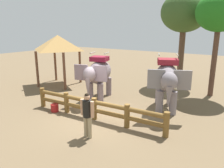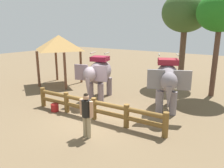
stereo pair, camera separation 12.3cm
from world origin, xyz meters
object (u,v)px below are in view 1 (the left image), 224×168
object	(u,v)px
elephant_near_left	(99,74)
tree_far_left	(220,13)
tourist_woman_in_black	(87,112)
tree_back_center	(184,13)
elephant_center	(167,79)
log_fence	(94,107)
thatched_shelter	(58,44)
feed_bucket	(55,108)

from	to	relation	value
elephant_near_left	tree_far_left	distance (m)	7.91
tourist_woman_in_black	tree_back_center	xyz separation A→B (m)	(0.39, 10.36, 4.15)
elephant_near_left	elephant_center	size ratio (longest dim) A/B	0.97
elephant_center	tourist_woman_in_black	world-z (taller)	elephant_center
log_fence	thatched_shelter	distance (m)	7.64
elephant_near_left	tree_far_left	size ratio (longest dim) A/B	0.54
elephant_near_left	feed_bucket	bearing A→B (deg)	-102.84
thatched_shelter	tree_far_left	xyz separation A→B (m)	(10.05, 3.40, 1.94)
log_fence	feed_bucket	xyz separation A→B (m)	(-2.31, -0.38, -0.41)
tourist_woman_in_black	feed_bucket	size ratio (longest dim) A/B	4.56
elephant_near_left	thatched_shelter	size ratio (longest dim) A/B	0.91
tree_back_center	tourist_woman_in_black	bearing A→B (deg)	-92.13
elephant_center	feed_bucket	size ratio (longest dim) A/B	8.71
thatched_shelter	elephant_center	bearing A→B (deg)	-4.26
log_fence	elephant_center	world-z (taller)	elephant_center
log_fence	elephant_near_left	bearing A→B (deg)	123.23
thatched_shelter	feed_bucket	world-z (taller)	thatched_shelter
elephant_near_left	elephant_center	xyz separation A→B (m)	(3.98, 0.52, 0.07)
tourist_woman_in_black	thatched_shelter	size ratio (longest dim) A/B	0.49
log_fence	tree_back_center	distance (m)	10.05
thatched_shelter	tree_back_center	world-z (taller)	tree_back_center
thatched_shelter	tree_far_left	world-z (taller)	tree_far_left
tourist_woman_in_black	tree_far_left	bearing A→B (deg)	71.06
tree_far_left	feed_bucket	distance (m)	10.79
log_fence	tree_far_left	world-z (taller)	tree_far_left
elephant_center	tree_back_center	xyz separation A→B (m)	(-1.07, 5.81, 3.56)
log_fence	elephant_center	bearing A→B (deg)	52.49
tree_far_left	log_fence	bearing A→B (deg)	-118.40
tourist_woman_in_black	tree_far_left	xyz separation A→B (m)	(2.95, 8.59, 3.98)
tree_far_left	tree_back_center	world-z (taller)	tree_back_center
elephant_center	tree_far_left	world-z (taller)	tree_far_left
thatched_shelter	tree_back_center	xyz separation A→B (m)	(7.48, 5.17, 2.11)
elephant_center	thatched_shelter	world-z (taller)	thatched_shelter
thatched_shelter	feed_bucket	distance (m)	6.33
tourist_woman_in_black	tree_far_left	size ratio (longest dim) A/B	0.29
tree_back_center	log_fence	bearing A→B (deg)	-98.12
feed_bucket	thatched_shelter	bearing A→B (deg)	133.99
elephant_near_left	tree_back_center	bearing A→B (deg)	65.28
thatched_shelter	tree_back_center	bearing A→B (deg)	34.65
tourist_woman_in_black	tree_back_center	size ratio (longest dim) A/B	0.27
elephant_center	tree_back_center	world-z (taller)	tree_back_center
elephant_near_left	tree_far_left	bearing A→B (deg)	39.75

